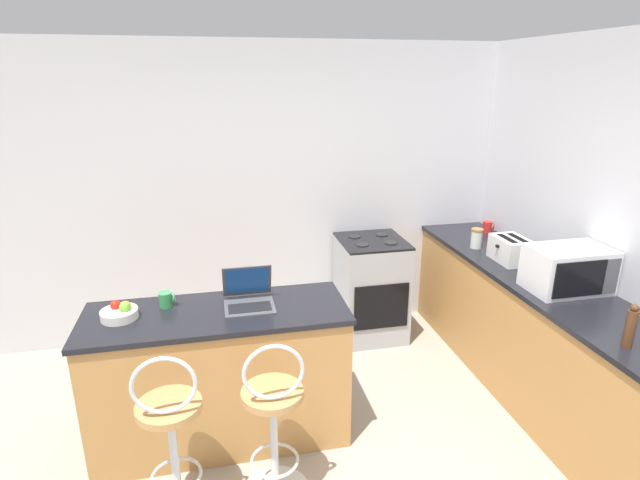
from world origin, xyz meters
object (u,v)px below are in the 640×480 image
Objects in this scene: toaster at (511,250)px; pepper_mill at (631,327)px; bar_stool_far at (274,425)px; microwave at (568,269)px; bar_stool_near at (172,440)px; fruit_bowl at (120,312)px; mug_green at (166,300)px; storage_jar at (477,238)px; laptop at (248,295)px; stove_range at (371,288)px; mug_red at (487,227)px.

toaster is 1.31m from pepper_mill.
bar_stool_far is 2.17m from microwave.
pepper_mill is at bearing -7.48° from bar_stool_near.
microwave is 2.40× the size of fruit_bowl.
toaster is at bearing 5.93° from mug_green.
fruit_bowl is (-2.73, -0.72, -0.05)m from storage_jar.
fruit_bowl is (-2.83, -0.37, -0.06)m from toaster.
laptop is 0.51m from mug_green.
pepper_mill reaches higher than mug_green.
microwave is 3.13× the size of storage_jar.
fruit_bowl is 0.87× the size of pepper_mill.
microwave reaches higher than bar_stool_far.
storage_jar is (1.96, 0.69, 0.02)m from laptop.
storage_jar is at bearing 14.81° from fruit_bowl.
bar_stool_far is 1.14m from fruit_bowl.
pepper_mill is at bearing -18.94° from fruit_bowl.
storage_jar is 2.82m from fruit_bowl.
storage_jar is (2.44, 1.33, 0.52)m from bar_stool_near.
storage_jar reaches higher than fruit_bowl.
stove_range is at bearing 140.43° from toaster.
toaster reaches higher than mug_green.
bar_stool_far is at bearing -36.33° from fruit_bowl.
bar_stool_far is 1.98m from pepper_mill.
microwave is 0.58m from toaster.
pepper_mill is (-0.18, -0.73, -0.03)m from microwave.
storage_jar is 1.63× the size of mug_red.
bar_stool_near is 2.77m from toaster.
laptop is at bearing -170.66° from toaster.
pepper_mill is (0.77, -2.03, 0.58)m from stove_range.
storage_jar is at bearing -130.31° from mug_red.
mug_red reaches higher than mug_green.
mug_red is (0.17, 1.31, -0.10)m from microwave.
pepper_mill is at bearing -69.35° from stove_range.
microwave reaches higher than bar_stool_near.
microwave is at bearing -6.39° from laptop.
toaster is at bearing 95.69° from microwave.
storage_jar is at bearing 28.70° from bar_stool_near.
pepper_mill is (2.45, -1.03, 0.07)m from mug_green.
microwave is at bearing -84.31° from toaster.
mug_green is 2.66m from pepper_mill.
laptop is 0.77m from fruit_bowl.
toaster is (2.53, 0.98, 0.53)m from bar_stool_near.
mug_red is at bearing 19.94° from fruit_bowl.
pepper_mill reaches higher than fruit_bowl.
pepper_mill is at bearing -26.39° from laptop.
stove_range is (-0.89, 0.73, -0.56)m from toaster.
toaster reaches higher than storage_jar.
pepper_mill reaches higher than bar_stool_near.
storage_jar is 0.77× the size of fruit_bowl.
mug_red is at bearing 82.47° from microwave.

